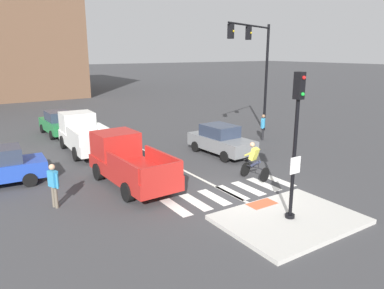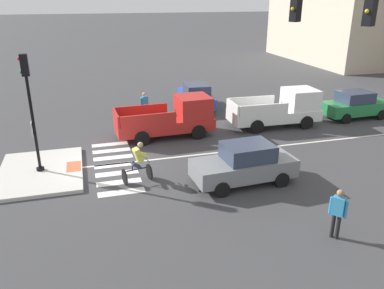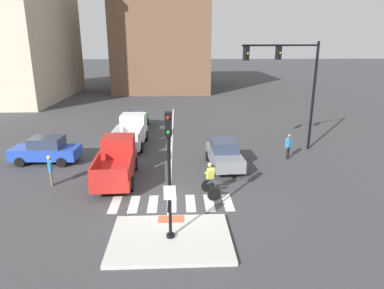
{
  "view_description": "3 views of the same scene",
  "coord_description": "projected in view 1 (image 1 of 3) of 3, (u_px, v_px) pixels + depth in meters",
  "views": [
    {
      "loc": [
        -8.95,
        -10.58,
        5.6
      ],
      "look_at": [
        -0.32,
        2.74,
        1.54
      ],
      "focal_mm": 34.26,
      "sensor_mm": 36.0,
      "label": 1
    },
    {
      "loc": [
        16.12,
        -0.75,
        7.09
      ],
      "look_at": [
        1.0,
        3.54,
        1.01
      ],
      "focal_mm": 36.37,
      "sensor_mm": 36.0,
      "label": 2
    },
    {
      "loc": [
        0.31,
        -14.24,
        7.24
      ],
      "look_at": [
        1.13,
        4.24,
        1.69
      ],
      "focal_mm": 31.72,
      "sensor_mm": 36.0,
      "label": 3
    }
  ],
  "objects": [
    {
      "name": "crosswalk_stripe_f",
      "position": [
        264.0,
        184.0,
        15.84
      ],
      "size": [
        0.44,
        1.8,
        0.01
      ],
      "primitive_type": "cube",
      "color": "silver",
      "rests_on": "ground"
    },
    {
      "name": "building_corner_left",
      "position": [
        8.0,
        30.0,
        47.78
      ],
      "size": [
        14.52,
        21.63,
        16.45
      ],
      "color": "brown",
      "rests_on": "ground"
    },
    {
      "name": "crosswalk_stripe_e",
      "position": [
        248.0,
        188.0,
        15.37
      ],
      "size": [
        0.44,
        1.8,
        0.01
      ],
      "primitive_type": "cube",
      "color": "silver",
      "rests_on": "ground"
    },
    {
      "name": "crosswalk_stripe_a",
      "position": [
        176.0,
        207.0,
        13.51
      ],
      "size": [
        0.44,
        1.8,
        0.01
      ],
      "primitive_type": "cube",
      "color": "silver",
      "rests_on": "ground"
    },
    {
      "name": "crosswalk_stripe_c",
      "position": [
        214.0,
        197.0,
        14.44
      ],
      "size": [
        0.44,
        1.8,
        0.01
      ],
      "primitive_type": "cube",
      "color": "silver",
      "rests_on": "ground"
    },
    {
      "name": "lane_centre_line",
      "position": [
        131.0,
        144.0,
        22.76
      ],
      "size": [
        0.14,
        28.0,
        0.01
      ],
      "primitive_type": "cube",
      "color": "silver",
      "rests_on": "ground"
    },
    {
      "name": "crosswalk_stripe_b",
      "position": [
        196.0,
        202.0,
        13.98
      ],
      "size": [
        0.44,
        1.8,
        0.01
      ],
      "primitive_type": "cube",
      "color": "silver",
      "rests_on": "ground"
    },
    {
      "name": "car_grey_eastbound_mid",
      "position": [
        221.0,
        140.0,
        20.29
      ],
      "size": [
        2.01,
        4.19,
        1.64
      ],
      "color": "slate",
      "rests_on": "ground"
    },
    {
      "name": "ground_plane",
      "position": [
        236.0,
        195.0,
        14.7
      ],
      "size": [
        300.0,
        300.0,
        0.0
      ],
      "primitive_type": "plane",
      "color": "#3D3D3F"
    },
    {
      "name": "car_green_westbound_distant",
      "position": [
        59.0,
        123.0,
        25.06
      ],
      "size": [
        1.94,
        4.15,
        1.64
      ],
      "color": "#237A3D",
      "rests_on": "ground"
    },
    {
      "name": "signal_pole",
      "position": [
        296.0,
        133.0,
        11.62
      ],
      "size": [
        0.44,
        0.38,
        4.84
      ],
      "color": "black",
      "rests_on": "traffic_island"
    },
    {
      "name": "crosswalk_stripe_g",
      "position": [
        278.0,
        180.0,
        16.31
      ],
      "size": [
        0.44,
        1.8,
        0.01
      ],
      "primitive_type": "cube",
      "color": "silver",
      "rests_on": "ground"
    },
    {
      "name": "crosswalk_stripe_d",
      "position": [
        232.0,
        193.0,
        14.91
      ],
      "size": [
        0.44,
        1.8,
        0.01
      ],
      "primitive_type": "cube",
      "color": "silver",
      "rests_on": "ground"
    },
    {
      "name": "tactile_pad_front",
      "position": [
        262.0,
        204.0,
        13.45
      ],
      "size": [
        1.1,
        0.6,
        0.01
      ],
      "primitive_type": "cube",
      "color": "#DB5B38",
      "rests_on": "traffic_island"
    },
    {
      "name": "pickup_truck_white_westbound_far",
      "position": [
        83.0,
        134.0,
        20.99
      ],
      "size": [
        2.18,
        5.15,
        2.08
      ],
      "color": "white",
      "rests_on": "ground"
    },
    {
      "name": "traffic_light_mast",
      "position": [
        257.0,
        59.0,
        23.87
      ],
      "size": [
        5.62,
        2.74,
        7.36
      ],
      "color": "black",
      "rests_on": "ground"
    },
    {
      "name": "traffic_island",
      "position": [
        290.0,
        219.0,
        12.37
      ],
      "size": [
        4.6,
        3.4,
        0.15
      ],
      "primitive_type": "cube",
      "color": "beige",
      "rests_on": "ground"
    },
    {
      "name": "pickup_truck_red_westbound_near",
      "position": [
        127.0,
        161.0,
        15.81
      ],
      "size": [
        2.22,
        5.18,
        2.08
      ],
      "color": "red",
      "rests_on": "ground"
    },
    {
      "name": "pedestrian_at_curb_left",
      "position": [
        53.0,
        182.0,
        13.27
      ],
      "size": [
        0.34,
        0.52,
        1.67
      ],
      "color": "#6B6051",
      "rests_on": "ground"
    },
    {
      "name": "pedestrian_waiting_far_side",
      "position": [
        263.0,
        125.0,
        23.51
      ],
      "size": [
        0.46,
        0.39,
        1.67
      ],
      "color": "black",
      "rests_on": "ground"
    },
    {
      "name": "cyclist",
      "position": [
        254.0,
        160.0,
        16.33
      ],
      "size": [
        0.87,
        1.2,
        1.68
      ],
      "color": "black",
      "rests_on": "ground"
    }
  ]
}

